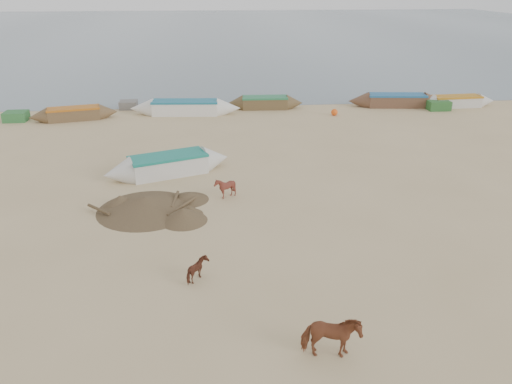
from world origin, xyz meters
The scene contains 9 objects.
ground centered at (0.00, 0.00, 0.00)m, with size 140.00×140.00×0.00m, color tan.
sea centered at (0.00, 82.00, 0.01)m, with size 160.00×160.00×0.00m, color slate.
cow_adult centered at (1.01, -3.97, 0.59)m, with size 0.64×1.40×1.18m, color brown.
calf_front centered at (-1.11, 5.84, 0.46)m, with size 0.74×0.83×0.92m, color maroon.
calf_right centered at (-2.17, -0.30, 0.36)m, with size 0.71×0.61×0.72m, color #5B2C1D.
near_canoe centered at (-3.62, 8.84, 0.47)m, with size 5.95×1.39×0.94m, color silver, non-canonical shape.
debris_pile centered at (-4.28, 4.95, 0.28)m, with size 3.87×3.87×0.55m, color brown.
waterline_canoes centered at (-0.65, 20.41, 0.44)m, with size 61.87×3.77×0.95m.
beach_clutter centered at (4.29, 20.36, 0.30)m, with size 46.58×4.02×0.64m.
Camera 1 is at (-1.69, -13.28, 8.43)m, focal length 35.00 mm.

